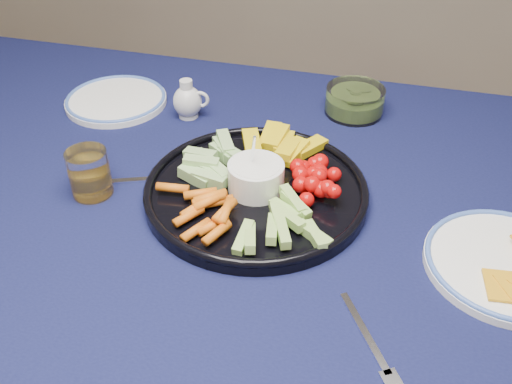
% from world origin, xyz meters
% --- Properties ---
extents(dining_table, '(1.67, 1.07, 0.75)m').
position_xyz_m(dining_table, '(0.00, 0.00, 0.66)').
color(dining_table, '#53341B').
rests_on(dining_table, ground).
extents(crudite_platter, '(0.36, 0.36, 0.12)m').
position_xyz_m(crudite_platter, '(0.10, 0.06, 0.77)').
color(crudite_platter, black).
rests_on(crudite_platter, dining_table).
extents(creamer_pitcher, '(0.07, 0.06, 0.08)m').
position_xyz_m(creamer_pitcher, '(-0.10, 0.28, 0.78)').
color(creamer_pitcher, silver).
rests_on(creamer_pitcher, dining_table).
extents(pickle_bowl, '(0.12, 0.12, 0.05)m').
position_xyz_m(pickle_bowl, '(0.22, 0.38, 0.77)').
color(pickle_bowl, white).
rests_on(pickle_bowl, dining_table).
extents(cheese_plate, '(0.23, 0.23, 0.03)m').
position_xyz_m(cheese_plate, '(0.48, -0.01, 0.76)').
color(cheese_plate, white).
rests_on(cheese_plate, dining_table).
extents(juice_tumbler, '(0.07, 0.07, 0.08)m').
position_xyz_m(juice_tumbler, '(-0.16, -0.00, 0.78)').
color(juice_tumbler, white).
rests_on(juice_tumbler, dining_table).
extents(fork_left, '(0.17, 0.08, 0.00)m').
position_xyz_m(fork_left, '(-0.10, 0.05, 0.75)').
color(fork_left, white).
rests_on(fork_left, dining_table).
extents(fork_right, '(0.10, 0.14, 0.00)m').
position_xyz_m(fork_right, '(0.31, -0.20, 0.75)').
color(fork_right, white).
rests_on(fork_right, dining_table).
extents(side_plate_extra, '(0.21, 0.21, 0.02)m').
position_xyz_m(side_plate_extra, '(-0.26, 0.29, 0.75)').
color(side_plate_extra, white).
rests_on(side_plate_extra, dining_table).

